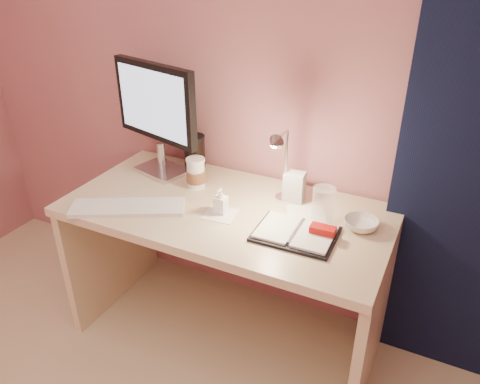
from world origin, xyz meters
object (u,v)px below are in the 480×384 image
at_px(keyboard, 128,208).
at_px(coffee_cup, 196,174).
at_px(desk, 234,242).
at_px(desk_lamp, 279,162).
at_px(monitor, 157,109).
at_px(bowl, 361,224).
at_px(lotion_bottle, 221,201).
at_px(planner, 298,233).
at_px(clear_cup, 323,206).
at_px(dark_jar, 195,153).
at_px(product_box, 294,187).

distance_m(keyboard, coffee_cup, 0.35).
relative_size(desk, desk_lamp, 4.03).
xyz_separation_m(monitor, bowl, (1.01, -0.09, -0.30)).
bearing_deg(lotion_bottle, planner, -3.79).
xyz_separation_m(desk, planner, (0.35, -0.15, 0.24)).
distance_m(planner, desk_lamp, 0.30).
bearing_deg(clear_cup, desk_lamp, 172.04).
bearing_deg(clear_cup, dark_jar, 162.13).
height_order(lotion_bottle, dark_jar, dark_jar).
height_order(desk, planner, planner).
distance_m(bowl, product_box, 0.34).
distance_m(keyboard, desk_lamp, 0.67).
bearing_deg(keyboard, bowl, -10.69).
relative_size(planner, coffee_cup, 2.23).
bearing_deg(desk_lamp, desk, -175.23).
bearing_deg(product_box, dark_jar, 164.31).
height_order(desk, bowl, bowl).
bearing_deg(keyboard, coffee_cup, 35.86).
xyz_separation_m(keyboard, dark_jar, (0.03, 0.50, 0.06)).
bearing_deg(lotion_bottle, desk_lamp, 34.62).
bearing_deg(product_box, desk, -159.18).
height_order(bowl, product_box, product_box).
bearing_deg(product_box, clear_cup, -41.94).
xyz_separation_m(monitor, desk_lamp, (0.65, -0.09, -0.10)).
relative_size(desk, coffee_cup, 9.81).
xyz_separation_m(clear_cup, dark_jar, (-0.74, 0.24, -0.00)).
height_order(planner, clear_cup, clear_cup).
bearing_deg(product_box, lotion_bottle, -139.88).
xyz_separation_m(planner, dark_jar, (-0.68, 0.37, 0.06)).
bearing_deg(planner, keyboard, -171.20).
distance_m(planner, product_box, 0.29).
distance_m(planner, coffee_cup, 0.60).
relative_size(desk, dark_jar, 9.44).
relative_size(planner, desk_lamp, 0.92).
xyz_separation_m(monitor, dark_jar, (0.11, 0.12, -0.25)).
distance_m(coffee_cup, clear_cup, 0.62).
bearing_deg(clear_cup, lotion_bottle, -165.15).
distance_m(lotion_bottle, dark_jar, 0.48).
relative_size(keyboard, coffee_cup, 3.35).
bearing_deg(clear_cup, bowl, 8.88).
xyz_separation_m(desk, dark_jar, (-0.33, 0.22, 0.30)).
xyz_separation_m(keyboard, lotion_bottle, (0.37, 0.15, 0.05)).
distance_m(lotion_bottle, desk_lamp, 0.29).
height_order(coffee_cup, lotion_bottle, coffee_cup).
xyz_separation_m(planner, product_box, (-0.11, 0.26, 0.05)).
bearing_deg(monitor, product_box, 16.12).
height_order(desk, dark_jar, dark_jar).
distance_m(lotion_bottle, product_box, 0.33).
bearing_deg(monitor, lotion_bottle, -11.44).
xyz_separation_m(coffee_cup, product_box, (0.45, 0.08, -0.00)).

